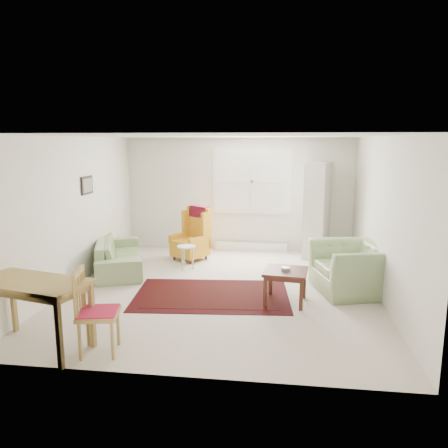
# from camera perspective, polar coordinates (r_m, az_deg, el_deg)

# --- Properties ---
(room) EXTENTS (5.04, 5.54, 2.51)m
(room) POSITION_cam_1_polar(r_m,az_deg,el_deg) (7.20, 0.06, 1.48)
(room) COLOR beige
(room) RESTS_ON ground
(rug) EXTENTS (2.56, 1.77, 0.02)m
(rug) POSITION_cam_1_polar(r_m,az_deg,el_deg) (7.05, -1.63, -9.22)
(rug) COLOR black
(rug) RESTS_ON ground
(sofa) EXTENTS (1.46, 2.20, 0.83)m
(sofa) POSITION_cam_1_polar(r_m,az_deg,el_deg) (8.54, -13.60, -3.12)
(sofa) COLOR #859F6A
(sofa) RESTS_ON ground
(armchair) EXTENTS (1.34, 1.44, 0.94)m
(armchair) POSITION_cam_1_polar(r_m,az_deg,el_deg) (7.38, 16.33, -5.00)
(armchair) COLOR #859F6A
(armchair) RESTS_ON ground
(wingback_chair) EXTENTS (0.89, 0.90, 1.09)m
(wingback_chair) POSITION_cam_1_polar(r_m,az_deg,el_deg) (8.98, -4.48, -1.29)
(wingback_chair) COLOR orange
(wingback_chair) RESTS_ON ground
(coffee_table) EXTENTS (0.71, 0.71, 0.51)m
(coffee_table) POSITION_cam_1_polar(r_m,az_deg,el_deg) (6.75, 8.01, -8.03)
(coffee_table) COLOR #492016
(coffee_table) RESTS_ON ground
(stool) EXTENTS (0.36, 0.36, 0.46)m
(stool) POSITION_cam_1_polar(r_m,az_deg,el_deg) (8.42, -4.93, -4.34)
(stool) COLOR white
(stool) RESTS_ON ground
(cabinet) EXTENTS (0.62, 0.88, 1.99)m
(cabinet) POSITION_cam_1_polar(r_m,az_deg,el_deg) (9.33, 12.13, 1.77)
(cabinet) COLOR silver
(cabinet) RESTS_ON ground
(desk) EXTENTS (1.45, 0.95, 0.84)m
(desk) POSITION_cam_1_polar(r_m,az_deg,el_deg) (5.68, -23.56, -10.83)
(desk) COLOR #A58642
(desk) RESTS_ON ground
(desk_chair) EXTENTS (0.52, 0.52, 1.01)m
(desk_chair) POSITION_cam_1_polar(r_m,az_deg,el_deg) (5.29, -16.09, -10.90)
(desk_chair) COLOR #A58642
(desk_chair) RESTS_ON ground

